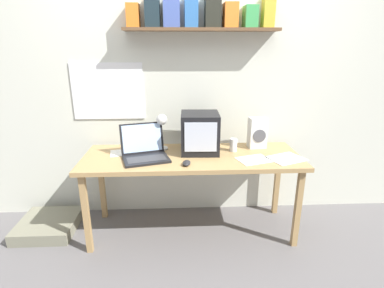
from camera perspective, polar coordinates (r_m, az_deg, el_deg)
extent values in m
plane|color=#625F60|center=(2.81, 0.00, -15.96)|extent=(12.00, 12.00, 0.00)
cube|color=silver|center=(2.75, -0.43, 12.40)|extent=(5.60, 0.06, 2.60)
cube|color=white|center=(2.80, -15.73, 9.62)|extent=(0.63, 0.01, 0.50)
cube|color=brown|center=(2.63, 1.86, 20.97)|extent=(1.28, 0.18, 0.02)
cube|color=orange|center=(2.68, -11.16, 22.84)|extent=(0.10, 0.12, 0.18)
cube|color=#1A2A30|center=(2.66, -7.56, 23.62)|extent=(0.12, 0.13, 0.24)
cube|color=#445AA6|center=(2.65, -3.92, 23.52)|extent=(0.13, 0.13, 0.22)
cube|color=#3068AF|center=(2.66, -0.15, 23.83)|extent=(0.11, 0.13, 0.24)
cube|color=#26271E|center=(2.66, 3.96, 23.91)|extent=(0.13, 0.15, 0.25)
cube|color=orange|center=(2.68, 7.35, 23.12)|extent=(0.11, 0.14, 0.19)
cube|color=green|center=(2.71, 11.03, 22.67)|extent=(0.10, 0.16, 0.17)
cube|color=gold|center=(2.77, 14.31, 23.16)|extent=(0.09, 0.11, 0.25)
cube|color=tan|center=(2.49, 0.00, -2.57)|extent=(1.79, 0.64, 0.03)
cube|color=tan|center=(2.51, -19.53, -12.50)|extent=(0.04, 0.05, 0.68)
cube|color=tan|center=(2.59, 19.48, -11.56)|extent=(0.04, 0.05, 0.68)
cube|color=tan|center=(2.95, -16.77, -7.45)|extent=(0.04, 0.05, 0.68)
cube|color=tan|center=(3.02, 15.88, -6.81)|extent=(0.04, 0.05, 0.68)
cube|color=black|center=(2.53, 1.50, 2.18)|extent=(0.32, 0.33, 0.33)
cube|color=silver|center=(2.37, 1.67, 1.30)|extent=(0.26, 0.02, 0.24)
cube|color=black|center=(2.40, -8.73, -2.86)|extent=(0.41, 0.34, 0.02)
cube|color=#38383A|center=(2.38, -8.66, -2.79)|extent=(0.33, 0.21, 0.00)
cube|color=black|center=(2.51, -9.51, 1.14)|extent=(0.36, 0.16, 0.25)
cube|color=#A7C9F2|center=(2.51, -9.51, 1.14)|extent=(0.32, 0.15, 0.22)
cylinder|color=silver|center=(2.64, -5.72, -0.81)|extent=(0.10, 0.10, 0.01)
cylinder|color=silver|center=(2.60, -5.82, 2.09)|extent=(0.02, 0.02, 0.26)
sphere|color=silver|center=(2.52, -5.79, 4.65)|extent=(0.09, 0.09, 0.09)
cylinder|color=white|center=(2.59, 7.88, -0.18)|extent=(0.06, 0.06, 0.11)
cylinder|color=yellow|center=(2.60, 7.87, -0.50)|extent=(0.06, 0.06, 0.08)
cube|color=silver|center=(2.71, 12.33, 2.11)|extent=(0.16, 0.12, 0.27)
cylinder|color=#4C4C51|center=(2.66, 12.73, 1.49)|extent=(0.11, 0.02, 0.11)
ellipsoid|color=#232326|center=(2.28, -1.04, -3.64)|extent=(0.08, 0.11, 0.03)
cube|color=white|center=(2.43, 11.71, -2.94)|extent=(0.30, 0.26, 0.00)
cube|color=white|center=(2.52, 17.48, -2.66)|extent=(0.34, 0.31, 0.00)
cube|color=white|center=(2.61, -13.12, -1.63)|extent=(0.23, 0.21, 0.00)
cube|color=gray|center=(3.06, -25.66, -13.73)|extent=(0.49, 0.49, 0.10)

